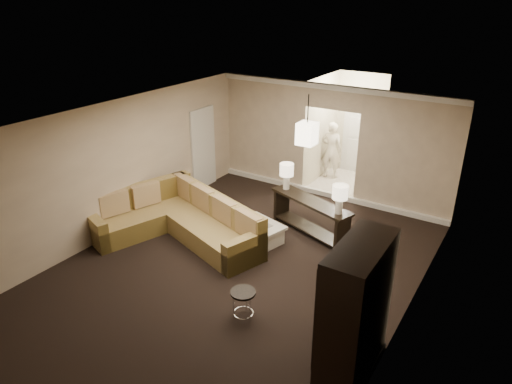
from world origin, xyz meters
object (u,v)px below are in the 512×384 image
Objects in this scene: sectional_sofa at (178,220)px; coffee_table at (254,234)px; person at (332,147)px; console_table at (310,214)px; armoire at (354,314)px; drink_table at (243,299)px.

sectional_sofa is 1.63m from coffee_table.
person is (-0.19, 4.19, 0.67)m from coffee_table.
sectional_sofa is 2.78m from console_table.
armoire is 7.12m from person.
armoire is at bearing -36.68° from console_table.
person is (-1.31, 6.25, 0.51)m from drink_table.
sectional_sofa is at bearing -125.70° from console_table.
sectional_sofa is 4.77m from armoire.
drink_table is at bearing 175.61° from armoire.
person reaches higher than drink_table.
sectional_sofa is 3.00m from drink_table.
coffee_table is 2.39× the size of drink_table.
console_table is 1.16× the size of person.
person is at bearing 125.58° from console_table.
coffee_table is 1.28m from console_table.
drink_table is at bearing -61.60° from coffee_table.
person reaches higher than console_table.
armoire is 3.97× the size of drink_table.
sectional_sofa is at bearing 150.87° from drink_table.
armoire reaches higher than person.
coffee_table is 0.60× the size of armoire.
armoire is (2.19, -3.21, 0.49)m from console_table.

